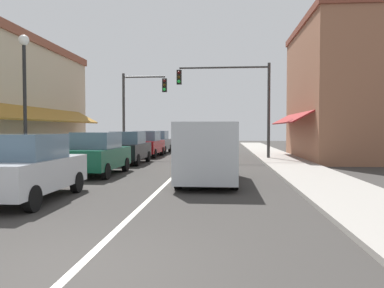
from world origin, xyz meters
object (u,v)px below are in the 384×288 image
object	(u,v)px
parked_car_far_left	(147,144)
van_in_lane	(208,150)
parked_car_second_left	(98,154)
traffic_signal_left_corner	(138,102)
traffic_signal_mast_arm	(237,93)
parked_car_nearest_left	(28,168)
parked_car_third_left	(129,148)
street_lamp_left_near	(25,85)
parked_car_distant_left	(157,142)

from	to	relation	value
parked_car_far_left	van_in_lane	size ratio (longest dim) A/B	0.80
parked_car_second_left	traffic_signal_left_corner	distance (m)	10.56
van_in_lane	parked_car_second_left	bearing A→B (deg)	158.55
parked_car_second_left	parked_car_far_left	world-z (taller)	same
traffic_signal_mast_arm	parked_car_far_left	bearing A→B (deg)	164.59
parked_car_nearest_left	traffic_signal_left_corner	bearing A→B (deg)	91.86
parked_car_far_left	parked_car_third_left	bearing A→B (deg)	-88.43
parked_car_nearest_left	traffic_signal_mast_arm	distance (m)	15.89
traffic_signal_mast_arm	parked_car_third_left	bearing A→B (deg)	-149.64
traffic_signal_mast_arm	street_lamp_left_near	bearing A→B (deg)	-124.13
van_in_lane	street_lamp_left_near	xyz separation A→B (m)	(-6.31, -0.84, 2.28)
parked_car_distant_left	van_in_lane	xyz separation A→B (m)	(4.69, -16.24, 0.27)
parked_car_far_left	parked_car_second_left	bearing A→B (deg)	-88.56
traffic_signal_mast_arm	street_lamp_left_near	world-z (taller)	traffic_signal_mast_arm
street_lamp_left_near	van_in_lane	bearing A→B (deg)	7.57
parked_car_nearest_left	parked_car_distant_left	bearing A→B (deg)	89.73
parked_car_far_left	street_lamp_left_near	size ratio (longest dim) A/B	0.81
parked_car_nearest_left	parked_car_third_left	bearing A→B (deg)	89.69
traffic_signal_mast_arm	street_lamp_left_near	distance (m)	13.70
street_lamp_left_near	parked_car_far_left	bearing A→B (deg)	82.81
parked_car_second_left	parked_car_far_left	xyz separation A→B (m)	(-0.02, 10.34, 0.00)
parked_car_nearest_left	van_in_lane	xyz separation A→B (m)	(4.62, 3.87, 0.27)
parked_car_third_left	van_in_lane	world-z (taller)	van_in_lane
parked_car_second_left	traffic_signal_mast_arm	world-z (taller)	traffic_signal_mast_arm
parked_car_nearest_left	van_in_lane	size ratio (longest dim) A/B	0.79
parked_car_nearest_left	parked_car_third_left	xyz separation A→B (m)	(-0.03, 10.83, 0.00)
traffic_signal_left_corner	street_lamp_left_near	distance (m)	12.84
parked_car_nearest_left	parked_car_distant_left	world-z (taller)	same
parked_car_second_left	parked_car_third_left	xyz separation A→B (m)	(0.00, 5.15, 0.00)
traffic_signal_left_corner	parked_car_distant_left	bearing A→B (deg)	82.33
parked_car_far_left	traffic_signal_left_corner	xyz separation A→B (m)	(-0.59, -0.19, 2.87)
parked_car_far_left	traffic_signal_mast_arm	distance (m)	7.06
van_in_lane	street_lamp_left_near	size ratio (longest dim) A/B	1.01
parked_car_nearest_left	parked_car_far_left	distance (m)	16.02
parked_car_second_left	traffic_signal_mast_arm	xyz separation A→B (m)	(6.01, 8.67, 3.26)
parked_car_distant_left	traffic_signal_mast_arm	size ratio (longest dim) A/B	0.68
van_in_lane	traffic_signal_mast_arm	world-z (taller)	traffic_signal_mast_arm
parked_car_nearest_left	traffic_signal_mast_arm	size ratio (longest dim) A/B	0.68
van_in_lane	traffic_signal_mast_arm	size ratio (longest dim) A/B	0.86
parked_car_second_left	parked_car_distant_left	size ratio (longest dim) A/B	1.00
parked_car_nearest_left	street_lamp_left_near	world-z (taller)	street_lamp_left_near
parked_car_second_left	street_lamp_left_near	bearing A→B (deg)	-121.01
parked_car_nearest_left	parked_car_second_left	xyz separation A→B (m)	(-0.03, 5.68, 0.00)
parked_car_nearest_left	traffic_signal_left_corner	xyz separation A→B (m)	(-0.64, 15.82, 2.87)
parked_car_far_left	street_lamp_left_near	world-z (taller)	street_lamp_left_near
parked_car_third_left	van_in_lane	size ratio (longest dim) A/B	0.79
parked_car_third_left	parked_car_distant_left	world-z (taller)	same
parked_car_third_left	traffic_signal_left_corner	xyz separation A→B (m)	(-0.61, 4.99, 2.87)
parked_car_nearest_left	street_lamp_left_near	distance (m)	4.30
van_in_lane	parked_car_distant_left	bearing A→B (deg)	105.90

